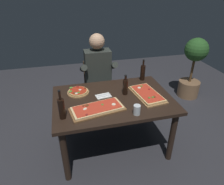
% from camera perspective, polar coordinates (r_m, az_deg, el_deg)
% --- Properties ---
extents(ground_plane, '(6.40, 6.40, 0.00)m').
position_cam_1_polar(ground_plane, '(2.81, 0.25, -14.69)').
color(ground_plane, '#2D2D33').
extents(dining_table, '(1.40, 0.96, 0.74)m').
position_cam_1_polar(dining_table, '(2.41, 0.29, -3.58)').
color(dining_table, black).
rests_on(dining_table, ground_plane).
extents(pizza_rectangular_front, '(0.62, 0.36, 0.05)m').
position_cam_1_polar(pizza_rectangular_front, '(2.14, -4.25, -4.65)').
color(pizza_rectangular_front, brown).
rests_on(pizza_rectangular_front, dining_table).
extents(pizza_rectangular_left, '(0.34, 0.54, 0.05)m').
position_cam_1_polar(pizza_rectangular_left, '(2.44, 10.04, -0.45)').
color(pizza_rectangular_left, olive).
rests_on(pizza_rectangular_left, dining_table).
extents(pizza_round_far, '(0.27, 0.27, 0.05)m').
position_cam_1_polar(pizza_round_far, '(2.49, -9.74, 0.22)').
color(pizza_round_far, olive).
rests_on(pizza_round_far, dining_table).
extents(wine_bottle_dark, '(0.07, 0.07, 0.30)m').
position_cam_1_polar(wine_bottle_dark, '(2.79, 8.84, 5.79)').
color(wine_bottle_dark, black).
rests_on(wine_bottle_dark, dining_table).
extents(oil_bottle_amber, '(0.06, 0.06, 0.26)m').
position_cam_1_polar(oil_bottle_amber, '(2.40, 3.86, 1.74)').
color(oil_bottle_amber, black).
rests_on(oil_bottle_amber, dining_table).
extents(vinegar_bottle_green, '(0.07, 0.07, 0.32)m').
position_cam_1_polar(vinegar_bottle_green, '(2.02, -14.33, -4.41)').
color(vinegar_bottle_green, black).
rests_on(vinegar_bottle_green, dining_table).
extents(tumbler_near_camera, '(0.07, 0.07, 0.11)m').
position_cam_1_polar(tumbler_near_camera, '(2.07, 7.17, -5.11)').
color(tumbler_near_camera, silver).
rests_on(tumbler_near_camera, dining_table).
extents(napkin_cutlery_set, '(0.19, 0.14, 0.01)m').
position_cam_1_polar(napkin_cutlery_set, '(2.40, -2.51, -0.98)').
color(napkin_cutlery_set, white).
rests_on(napkin_cutlery_set, dining_table).
extents(diner_chair, '(0.44, 0.44, 0.87)m').
position_cam_1_polar(diner_chair, '(3.21, -4.13, 2.05)').
color(diner_chair, '#3D2B1E').
rests_on(diner_chair, ground_plane).
extents(seated_diner, '(0.53, 0.41, 1.33)m').
position_cam_1_polar(seated_diner, '(2.99, -3.89, 5.38)').
color(seated_diner, '#23232D').
rests_on(seated_diner, ground_plane).
extents(potted_plant_corner, '(0.40, 0.40, 1.12)m').
position_cam_1_polar(potted_plant_corner, '(3.91, 22.28, 6.93)').
color(potted_plant_corner, '#846042').
rests_on(potted_plant_corner, ground_plane).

